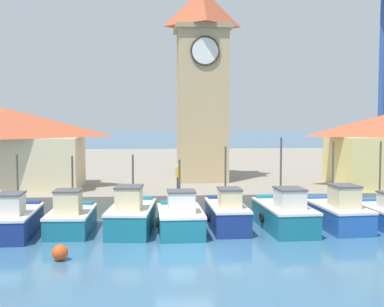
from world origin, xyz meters
name	(u,v)px	position (x,y,z in m)	size (l,w,h in m)	color
ground_plane	(185,252)	(0.00, 0.00, 0.00)	(300.00, 300.00, 0.00)	#386689
quay_wharf	(163,170)	(0.00, 27.48, 0.64)	(120.00, 40.00, 1.27)	gray
fishing_boat_left_outer	(15,220)	(-7.96, 3.87, 0.76)	(2.00, 4.92, 3.88)	navy
fishing_boat_left_inner	(71,218)	(-5.37, 4.32, 0.74)	(2.23, 4.41, 3.76)	#196B7F
fishing_boat_mid_left	(131,215)	(-2.38, 4.19, 0.82)	(2.57, 5.12, 3.80)	#196B7F
fishing_boat_center	(180,218)	(0.01, 3.52, 0.77)	(2.27, 4.14, 3.61)	#196B7F
fishing_boat_mid_right	(227,214)	(2.46, 4.39, 0.79)	(1.89, 4.63, 4.20)	navy
fishing_boat_right_inner	(284,214)	(5.34, 4.00, 0.79)	(2.36, 5.31, 4.66)	#196B7F
fishing_boat_right_outer	(337,213)	(8.20, 4.24, 0.79)	(2.34, 5.07, 4.45)	#2356A8
clock_tower	(202,80)	(2.22, 14.25, 8.14)	(3.78, 3.78, 14.64)	tan
warehouse_left	(5,147)	(-10.28, 11.40, 3.83)	(9.59, 5.60, 4.97)	beige
port_crane_far	(382,83)	(19.57, 24.43, 8.59)	(4.87, 8.85, 19.36)	navy
mooring_buoy	(60,253)	(-5.10, -0.82, 0.33)	(0.65, 0.65, 0.65)	#E54C19
dock_worker_near_tower	(178,177)	(0.27, 9.06, 2.12)	(0.34, 0.22, 1.62)	#33333D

